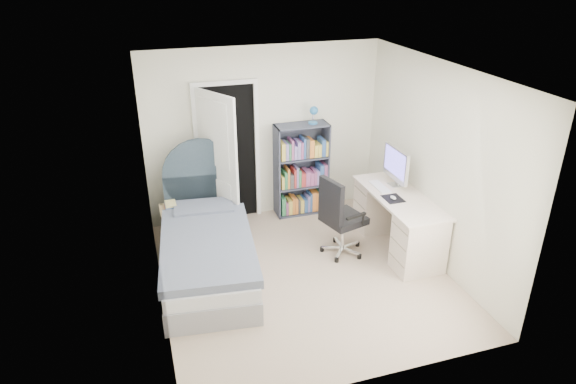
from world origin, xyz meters
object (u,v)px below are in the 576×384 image
object	(u,v)px
bookcase	(302,173)
office_chair	(339,214)
desk	(397,219)
bed	(207,248)
nightstand	(175,216)
floor_lamp	(209,188)

from	to	relation	value
bookcase	office_chair	bearing A→B (deg)	-87.76
bookcase	desk	xyz separation A→B (m)	(0.87, -1.37, -0.22)
desk	bed	bearing A→B (deg)	175.34
bed	office_chair	distance (m)	1.71
bookcase	bed	bearing A→B (deg)	-144.37
bed	nightstand	xyz separation A→B (m)	(-0.30, 0.85, 0.07)
office_chair	nightstand	bearing A→B (deg)	153.55
bookcase	office_chair	size ratio (longest dim) A/B	1.52
nightstand	desk	bearing A→B (deg)	-20.66
bookcase	desk	distance (m)	1.63
bed	desk	distance (m)	2.50
nightstand	office_chair	world-z (taller)	office_chair
floor_lamp	office_chair	size ratio (longest dim) A/B	1.31
bookcase	nightstand	bearing A→B (deg)	-170.66
nightstand	desk	distance (m)	2.98
bed	floor_lamp	xyz separation A→B (m)	(0.24, 1.19, 0.26)
bookcase	office_chair	xyz separation A→B (m)	(0.05, -1.30, -0.05)
bed	office_chair	bearing A→B (deg)	-4.56
nightstand	bookcase	distance (m)	1.97
bed	desk	bearing A→B (deg)	-4.66
nightstand	desk	xyz separation A→B (m)	(2.79, -1.05, 0.04)
floor_lamp	desk	size ratio (longest dim) A/B	0.90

